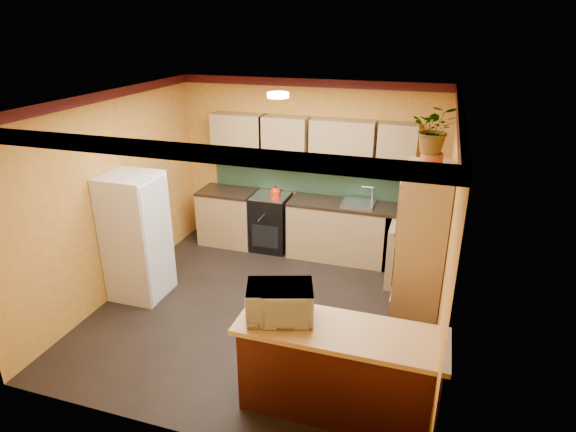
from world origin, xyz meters
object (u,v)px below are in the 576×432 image
object	(u,v)px
breakfast_bar	(338,373)
microwave	(280,303)
base_cabinets_back	(308,227)
stove	(271,222)
fridge	(136,237)
pantry	(419,262)

from	to	relation	value
breakfast_bar	microwave	distance (m)	0.87
base_cabinets_back	microwave	xyz separation A→B (m)	(0.60, -3.20, 0.66)
stove	fridge	xyz separation A→B (m)	(-1.21, -1.89, 0.39)
base_cabinets_back	microwave	size ratio (longest dim) A/B	6.06
pantry	fridge	bearing A→B (deg)	179.83
pantry	microwave	bearing A→B (deg)	-132.18
microwave	pantry	bearing A→B (deg)	29.73
base_cabinets_back	stove	distance (m)	0.63
base_cabinets_back	pantry	size ratio (longest dim) A/B	1.74
fridge	microwave	size ratio (longest dim) A/B	2.82
fridge	breakfast_bar	size ratio (longest dim) A/B	0.94
pantry	microwave	size ratio (longest dim) A/B	3.49
pantry	microwave	xyz separation A→B (m)	(-1.17, -1.29, 0.05)
base_cabinets_back	pantry	bearing A→B (deg)	-47.10
microwave	base_cabinets_back	bearing A→B (deg)	82.49
fridge	breakfast_bar	world-z (taller)	fridge
fridge	microwave	xyz separation A→B (m)	(2.43, -1.30, 0.25)
stove	microwave	size ratio (longest dim) A/B	1.51
stove	breakfast_bar	xyz separation A→B (m)	(1.79, -3.20, -0.02)
stove	pantry	xyz separation A→B (m)	(2.39, -1.90, 0.59)
base_cabinets_back	breakfast_bar	bearing A→B (deg)	-69.90
stove	fridge	world-z (taller)	fridge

